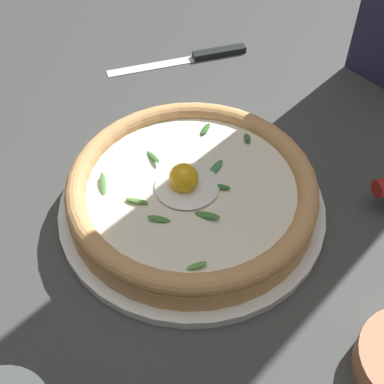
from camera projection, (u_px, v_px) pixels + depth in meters
The scene contains 4 objects.
ground_plane at pixel (189, 212), 0.65m from camera, with size 2.40×2.40×0.03m, color #3B3D3B.
pizza_plate at pixel (192, 207), 0.63m from camera, with size 0.32×0.32×0.01m, color white.
pizza at pixel (192, 191), 0.61m from camera, with size 0.29×0.29×0.06m.
table_knife at pixel (198, 57), 0.85m from camera, with size 0.23×0.03×0.01m.
Camera 1 is at (0.14, 0.40, 0.49)m, focal length 49.35 mm.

